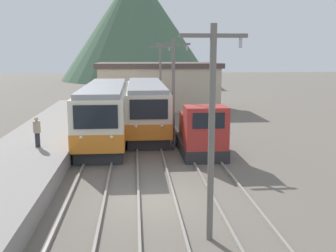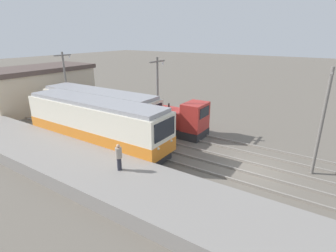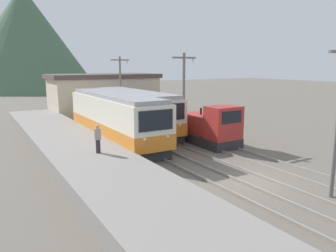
{
  "view_description": "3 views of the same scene",
  "coord_description": "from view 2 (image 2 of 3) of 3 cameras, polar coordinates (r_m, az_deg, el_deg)",
  "views": [
    {
      "loc": [
        -0.59,
        -14.9,
        5.86
      ],
      "look_at": [
        1.32,
        7.76,
        1.57
      ],
      "focal_mm": 42.0,
      "sensor_mm": 36.0,
      "label": 1
    },
    {
      "loc": [
        -15.62,
        -3.82,
        8.36
      ],
      "look_at": [
        0.67,
        6.81,
        1.54
      ],
      "focal_mm": 28.0,
      "sensor_mm": 36.0,
      "label": 2
    },
    {
      "loc": [
        -11.63,
        -11.55,
        5.79
      ],
      "look_at": [
        -0.96,
        6.31,
        1.92
      ],
      "focal_mm": 35.0,
      "sensor_mm": 36.0,
      "label": 3
    }
  ],
  "objects": [
    {
      "name": "track_left",
      "position": [
        15.89,
        14.65,
        -12.8
      ],
      "size": [
        1.54,
        60.0,
        0.14
      ],
      "color": "gray",
      "rests_on": "ground"
    },
    {
      "name": "station_building",
      "position": [
        35.06,
        -26.34,
        7.59
      ],
      "size": [
        12.6,
        6.3,
        4.79
      ],
      "color": "beige",
      "rests_on": "ground"
    },
    {
      "name": "catenary_mast_mid",
      "position": [
        21.78,
        -2.29,
        6.85
      ],
      "size": [
        2.0,
        0.2,
        6.68
      ],
      "color": "slate",
      "rests_on": "ground"
    },
    {
      "name": "catenary_mast_far",
      "position": [
        30.2,
        -21.37,
        9.07
      ],
      "size": [
        2.0,
        0.2,
        6.68
      ],
      "color": "slate",
      "rests_on": "ground"
    },
    {
      "name": "catenary_mast_near",
      "position": [
        17.96,
        30.61,
        1.39
      ],
      "size": [
        2.0,
        0.2,
        6.68
      ],
      "color": "slate",
      "rests_on": "ground"
    },
    {
      "name": "ground_plane",
      "position": [
        18.12,
        17.37,
        -9.11
      ],
      "size": [
        200.0,
        200.0,
        0.0
      ],
      "primitive_type": "plane",
      "color": "#665E54"
    },
    {
      "name": "person_on_platform",
      "position": [
        15.35,
        -10.66,
        -6.47
      ],
      "size": [
        0.38,
        0.38,
        1.62
      ],
      "color": "#282833",
      "rests_on": "platform_left"
    },
    {
      "name": "track_center",
      "position": [
        18.26,
        17.57,
        -8.65
      ],
      "size": [
        1.54,
        60.0,
        0.14
      ],
      "color": "gray",
      "rests_on": "ground"
    },
    {
      "name": "platform_left",
      "position": [
        12.84,
        9.12,
        -19.01
      ],
      "size": [
        4.5,
        54.0,
        0.88
      ],
      "primitive_type": "cube",
      "color": "gray",
      "rests_on": "ground"
    },
    {
      "name": "commuter_train_left",
      "position": [
        21.08,
        -15.43,
        0.29
      ],
      "size": [
        2.84,
        13.02,
        3.74
      ],
      "color": "#28282B",
      "rests_on": "ground"
    },
    {
      "name": "track_right",
      "position": [
        20.91,
        19.91,
        -5.25
      ],
      "size": [
        1.54,
        60.0,
        0.14
      ],
      "color": "gray",
      "rests_on": "ground"
    },
    {
      "name": "shunting_locomotive",
      "position": [
        22.97,
        2.55,
        1.17
      ],
      "size": [
        2.4,
        5.29,
        3.0
      ],
      "color": "#28282B",
      "rests_on": "ground"
    },
    {
      "name": "commuter_train_center",
      "position": [
        24.75,
        -14.73,
        3.06
      ],
      "size": [
        2.84,
        12.44,
        3.64
      ],
      "color": "#28282B",
      "rests_on": "ground"
    }
  ]
}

